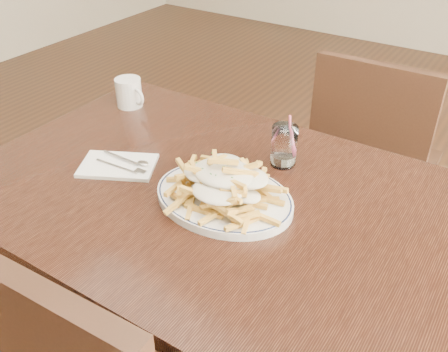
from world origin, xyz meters
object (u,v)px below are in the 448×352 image
Objects in this scene: table at (215,217)px; fries_plate at (224,198)px; coffee_mug at (129,93)px; water_glass at (284,148)px; loaded_fries at (224,178)px; chair_far at (371,155)px.

table is 3.14× the size of fries_plate.
water_glass is at bearing -4.54° from coffee_mug.
table is 0.10m from fries_plate.
chair_far is at bearing 82.74° from loaded_fries.
water_glass is 1.28× the size of coffee_mug.
loaded_fries is (0.04, -0.03, 0.14)m from table.
water_glass is at bearing 67.90° from table.
chair_far is 7.83× the size of coffee_mug.
table is at bearing -112.10° from water_glass.
water_glass is (-0.07, -0.60, 0.30)m from chair_far.
chair_far reaches higher than loaded_fries.
loaded_fries is at bearing -97.26° from chair_far.
water_glass is at bearing 80.51° from loaded_fries.
table is at bearing 148.35° from fries_plate.
fries_plate is (0.04, -0.03, 0.09)m from table.
table is at bearing -100.44° from chair_far.
chair_far is 0.87m from fries_plate.
chair_far is 2.28× the size of fries_plate.
table is 0.55m from coffee_mug.
water_glass is (0.04, 0.22, -0.02)m from loaded_fries.
coffee_mug reaches higher than table.
loaded_fries is (-0.10, -0.82, 0.32)m from chair_far.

